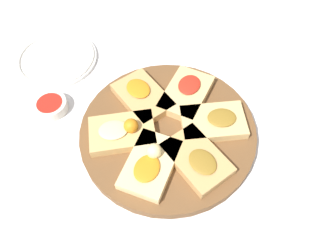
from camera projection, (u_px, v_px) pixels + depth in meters
ground_plane at (168, 134)px, 0.82m from camera, size 3.00×3.00×0.00m
serving_board at (168, 132)px, 0.81m from camera, size 0.43×0.43×0.03m
focaccia_slice_0 at (151, 163)px, 0.73m from camera, size 0.17×0.18×0.05m
focaccia_slice_1 at (198, 159)px, 0.74m from camera, size 0.16×0.10×0.03m
focaccia_slice_2 at (214, 122)px, 0.80m from camera, size 0.16×0.18×0.03m
focaccia_slice_3 at (186, 93)px, 0.85m from camera, size 0.16×0.18×0.03m
focaccia_slice_4 at (142, 97)px, 0.84m from camera, size 0.16×0.10×0.03m
focaccia_slice_5 at (122, 132)px, 0.78m from camera, size 0.16×0.18×0.05m
plate_left at (334, 231)px, 0.68m from camera, size 0.22×0.22×0.02m
plate_right at (57, 58)px, 0.96m from camera, size 0.23×0.23×0.02m
napkin_stack at (288, 87)px, 0.91m from camera, size 0.12×0.11×0.00m
dipping_bowl at (51, 106)px, 0.85m from camera, size 0.09×0.09×0.03m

